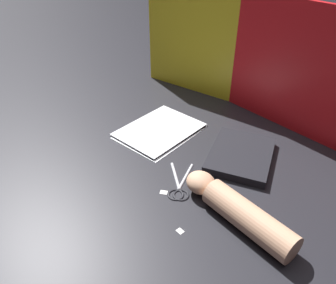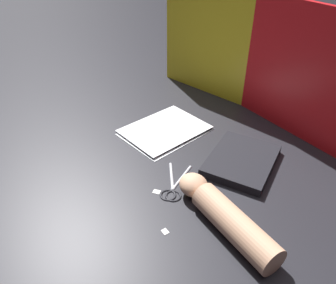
{
  "view_description": "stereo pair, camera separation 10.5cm",
  "coord_description": "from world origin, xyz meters",
  "px_view_note": "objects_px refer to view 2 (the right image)",
  "views": [
    {
      "loc": [
        0.63,
        -0.59,
        0.66
      ],
      "look_at": [
        0.0,
        0.01,
        0.06
      ],
      "focal_mm": 35.0,
      "sensor_mm": 36.0,
      "label": 1
    },
    {
      "loc": [
        0.69,
        -0.51,
        0.66
      ],
      "look_at": [
        0.0,
        0.01,
        0.06
      ],
      "focal_mm": 35.0,
      "sensor_mm": 36.0,
      "label": 2
    }
  ],
  "objects_px": {
    "paper_stack": "(165,130)",
    "scissors": "(173,187)",
    "hand_forearm": "(225,216)",
    "book_closed": "(242,160)"
  },
  "relations": [
    {
      "from": "paper_stack",
      "to": "book_closed",
      "type": "distance_m",
      "value": 0.32
    },
    {
      "from": "paper_stack",
      "to": "hand_forearm",
      "type": "height_order",
      "value": "hand_forearm"
    },
    {
      "from": "paper_stack",
      "to": "hand_forearm",
      "type": "relative_size",
      "value": 0.9
    },
    {
      "from": "book_closed",
      "to": "hand_forearm",
      "type": "bearing_deg",
      "value": -56.67
    },
    {
      "from": "scissors",
      "to": "book_closed",
      "type": "bearing_deg",
      "value": 80.67
    },
    {
      "from": "paper_stack",
      "to": "scissors",
      "type": "relative_size",
      "value": 1.86
    },
    {
      "from": "scissors",
      "to": "paper_stack",
      "type": "bearing_deg",
      "value": 147.87
    },
    {
      "from": "scissors",
      "to": "hand_forearm",
      "type": "relative_size",
      "value": 0.49
    },
    {
      "from": "scissors",
      "to": "hand_forearm",
      "type": "height_order",
      "value": "hand_forearm"
    },
    {
      "from": "hand_forearm",
      "to": "book_closed",
      "type": "bearing_deg",
      "value": 123.33
    }
  ]
}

